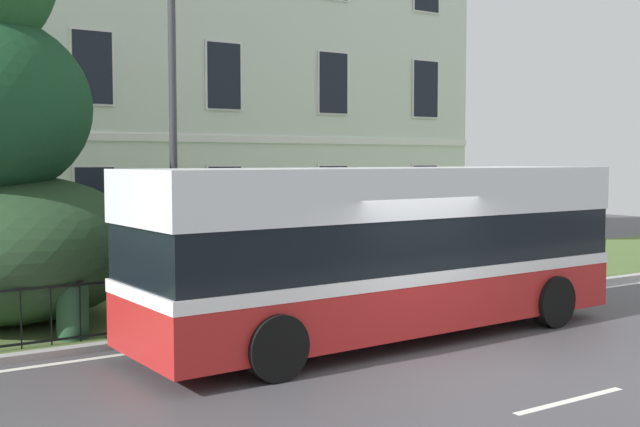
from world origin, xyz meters
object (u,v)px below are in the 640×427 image
(single_decker_bus, at_px, (388,248))
(street_lamp_post, at_px, (173,113))
(litter_bin, at_px, (72,306))
(georgian_townhouse, at_px, (160,49))

(single_decker_bus, distance_m, street_lamp_post, 4.57)
(single_decker_bus, distance_m, litter_bin, 5.46)
(single_decker_bus, xyz_separation_m, litter_bin, (-4.84, 2.36, -0.90))
(georgian_townhouse, xyz_separation_m, street_lamp_post, (-4.16, -11.43, -2.83))
(georgian_townhouse, distance_m, street_lamp_post, 12.49)
(street_lamp_post, xyz_separation_m, litter_bin, (-1.91, -0.20, -3.29))
(georgian_townhouse, bearing_deg, street_lamp_post, -109.99)
(single_decker_bus, height_order, street_lamp_post, street_lamp_post)
(single_decker_bus, relative_size, street_lamp_post, 1.40)
(georgian_townhouse, distance_m, single_decker_bus, 14.99)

